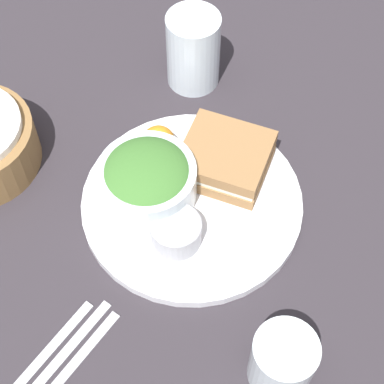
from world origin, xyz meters
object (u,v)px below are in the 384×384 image
plate (192,203)px  spoon (45,355)px  dressing_cup (176,232)px  fork (67,372)px  water_glass (282,361)px  sandwich (228,160)px  knife (56,364)px  salad_bowl (147,179)px  drink_glass (193,50)px

plate → spoon: plate is taller
dressing_cup → fork: size_ratio=0.37×
plate → dressing_cup: dressing_cup is taller
spoon → water_glass: 0.29m
plate → fork: size_ratio=1.65×
spoon → sandwich: bearing=175.2°
sandwich → dressing_cup: 0.13m
sandwich → knife: size_ratio=0.76×
knife → spoon: size_ratio=1.17×
sandwich → fork: (-0.35, -0.04, -0.04)m
dressing_cup → water_glass: water_glass is taller
plate → salad_bowl: size_ratio=2.30×
salad_bowl → drink_glass: size_ratio=1.08×
water_glass → drink_glass: bearing=53.3°
drink_glass → water_glass: size_ratio=1.45×
plate → fork: plate is taller
knife → drink_glass: bearing=-163.6°
dressing_cup → fork: (-0.22, -0.02, -0.03)m
sandwich → spoon: 0.35m
knife → spoon: bearing=-90.0°
dressing_cup → knife: bearing=-179.9°
salad_bowl → spoon: bearing=-166.8°
drink_glass → fork: 0.50m
plate → fork: 0.28m
plate → sandwich: sandwich is taller
sandwich → salad_bowl: bearing=151.5°
plate → salad_bowl: salad_bowl is taller
dressing_cup → plate: bearing=22.2°
sandwich → salad_bowl: size_ratio=1.11×
dressing_cup → knife: size_ratio=0.35×
salad_bowl → spoon: size_ratio=0.80×
salad_bowl → fork: size_ratio=0.72×
dressing_cup → salad_bowl: bearing=70.1°
fork → drink_glass: bearing=-161.6°
salad_bowl → knife: size_ratio=0.68×
sandwich → dressing_cup: (-0.13, -0.02, -0.01)m
fork → knife: 0.02m
sandwich → fork: size_ratio=0.79×
salad_bowl → dressing_cup: 0.08m
drink_glass → knife: drink_glass is taller
salad_bowl → knife: 0.26m
spoon → water_glass: water_glass is taller
salad_bowl → fork: 0.27m
plate → knife: bearing=-174.9°
knife → water_glass: (0.17, -0.21, 0.04)m
sandwich → spoon: bearing=-179.6°
sandwich → dressing_cup: bearing=-171.4°
dressing_cup → water_glass: 0.21m
drink_glass → water_glass: 0.49m
salad_bowl → water_glass: size_ratio=1.56×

